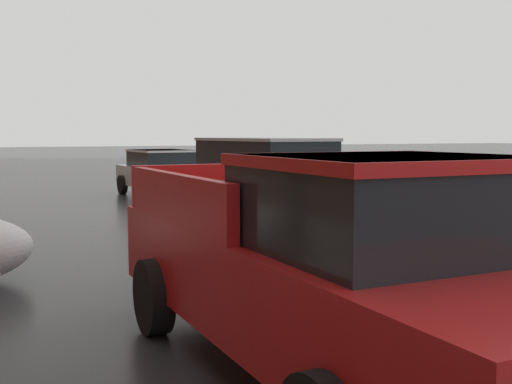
% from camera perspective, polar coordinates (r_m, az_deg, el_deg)
% --- Properties ---
extents(snow_bank_along_left_kerb, '(2.77, 1.20, 0.73)m').
position_cam_1_polar(snow_bank_along_left_kerb, '(12.01, 20.19, -2.76)').
color(snow_bank_along_left_kerb, white).
rests_on(snow_bank_along_left_kerb, ground).
extents(pickup_truck_red_approaching_near_lane, '(2.22, 5.26, 1.76)m').
position_cam_1_polar(pickup_truck_red_approaching_near_lane, '(4.87, 7.55, -6.81)').
color(pickup_truck_red_approaching_near_lane, red).
rests_on(pickup_truck_red_approaching_near_lane, ground).
extents(suv_silver_parked_kerbside_close, '(2.27, 4.92, 1.82)m').
position_cam_1_polar(suv_silver_parked_kerbside_close, '(13.11, 0.68, 1.34)').
color(suv_silver_parked_kerbside_close, '#B7B7BC').
rests_on(suv_silver_parked_kerbside_close, ground).
extents(sedan_white_parked_kerbside_mid, '(2.15, 4.16, 1.42)m').
position_cam_1_polar(sedan_white_parked_kerbside_mid, '(19.35, -8.56, 1.86)').
color(sedan_white_parked_kerbside_mid, silver).
rests_on(sedan_white_parked_kerbside_mid, ground).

